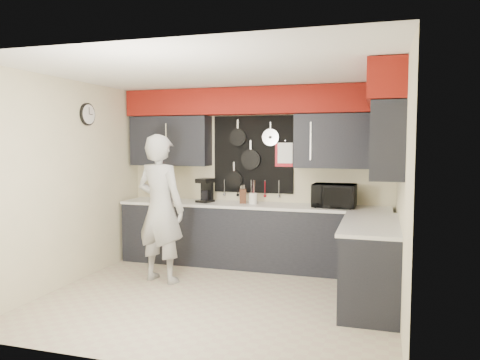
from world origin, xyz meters
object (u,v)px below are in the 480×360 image
(coffee_maker, at_px, (206,190))
(person, at_px, (160,209))
(knife_block, at_px, (243,196))
(utensil_crock, at_px, (253,198))
(microwave, at_px, (334,196))

(coffee_maker, xyz_separation_m, person, (-0.23, -1.04, -0.15))
(knife_block, bearing_deg, utensil_crock, -20.39)
(microwave, height_order, knife_block, microwave)
(knife_block, distance_m, utensil_crock, 0.16)
(knife_block, bearing_deg, person, -144.24)
(knife_block, height_order, utensil_crock, knife_block)
(person, bearing_deg, microwave, -142.01)
(microwave, relative_size, knife_block, 2.77)
(microwave, xyz_separation_m, knife_block, (-1.31, 0.03, -0.06))
(person, bearing_deg, coffee_maker, -90.17)
(knife_block, height_order, coffee_maker, coffee_maker)
(utensil_crock, distance_m, coffee_maker, 0.74)
(knife_block, xyz_separation_m, person, (-0.80, -1.05, -0.07))
(utensil_crock, distance_m, person, 1.42)
(knife_block, height_order, person, person)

